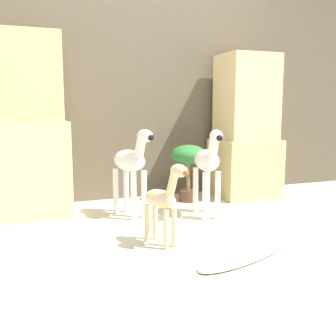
% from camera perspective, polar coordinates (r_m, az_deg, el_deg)
% --- Properties ---
extents(ground_plane, '(14.00, 14.00, 0.00)m').
position_cam_1_polar(ground_plane, '(2.61, 5.38, -11.04)').
color(ground_plane, beige).
extents(wall_back, '(6.40, 0.08, 2.20)m').
position_cam_1_polar(wall_back, '(3.90, -4.50, 11.90)').
color(wall_back, brown).
rests_on(wall_back, ground_plane).
extents(rock_pillar_left, '(0.59, 0.52, 1.47)m').
position_cam_1_polar(rock_pillar_left, '(3.40, -19.38, 4.87)').
color(rock_pillar_left, '#DBC184').
rests_on(rock_pillar_left, ground_plane).
extents(rock_pillar_right, '(0.59, 0.52, 1.39)m').
position_cam_1_polar(rock_pillar_right, '(3.99, 11.18, 5.18)').
color(rock_pillar_right, '#D1B775').
rests_on(rock_pillar_right, ground_plane).
extents(zebra_right, '(0.22, 0.49, 0.72)m').
position_cam_1_polar(zebra_right, '(3.17, 5.81, 0.65)').
color(zebra_right, silver).
rests_on(zebra_right, ground_plane).
extents(zebra_left, '(0.29, 0.48, 0.72)m').
position_cam_1_polar(zebra_left, '(3.17, -5.32, 0.65)').
color(zebra_left, silver).
rests_on(zebra_left, ground_plane).
extents(giraffe_figurine, '(0.22, 0.39, 0.55)m').
position_cam_1_polar(giraffe_figurine, '(2.50, -0.62, -4.46)').
color(giraffe_figurine, beige).
rests_on(giraffe_figurine, ground_plane).
extents(potted_palm_front, '(0.33, 0.33, 0.54)m').
position_cam_1_polar(potted_palm_front, '(3.70, 2.96, 1.07)').
color(potted_palm_front, '#513323').
rests_on(potted_palm_front, ground_plane).
extents(surfboard, '(0.95, 0.58, 0.07)m').
position_cam_1_polar(surfboard, '(2.50, 11.70, -11.79)').
color(surfboard, silver).
rests_on(surfboard, ground_plane).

